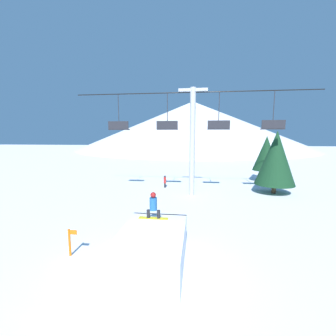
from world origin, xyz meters
name	(u,v)px	position (x,y,z in m)	size (l,w,h in m)	color
ground_plane	(145,282)	(0.00, 0.00, 0.00)	(220.00, 220.00, 0.00)	white
mountain_ridge	(193,125)	(0.00, 81.39, 9.00)	(86.25, 86.25, 18.00)	silver
snow_ramp	(152,249)	(0.03, 1.00, 0.71)	(2.56, 4.18, 1.43)	white
snowboarder	(153,205)	(-0.17, 2.43, 2.04)	(1.35, 0.34, 1.23)	yellow
chairlift	(192,134)	(1.35, 12.06, 5.26)	(20.12, 0.47, 9.09)	#B2B2B7
pine_tree_near	(276,158)	(8.69, 13.59, 3.20)	(3.41, 3.41, 5.60)	#4C3823
pine_tree_far	(266,153)	(9.42, 18.93, 3.21)	(2.77, 2.77, 5.14)	#4C3823
trail_marker	(70,241)	(-3.61, 1.30, 0.65)	(0.41, 0.10, 1.20)	orange
distant_skier	(165,181)	(-1.36, 14.58, 0.67)	(0.24, 0.24, 1.23)	black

